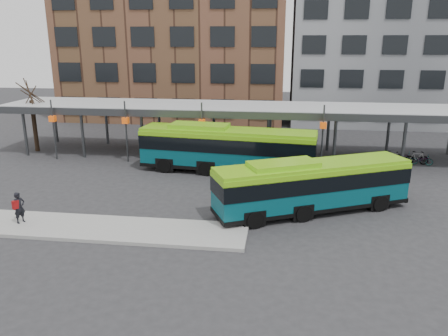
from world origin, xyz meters
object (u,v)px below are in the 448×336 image
at_px(tree, 34,123).
at_px(bus_rear, 227,148).
at_px(bus_front, 312,185).
at_px(pedestrian, 19,207).

bearing_deg(tree, bus_rear, -13.31).
xyz_separation_m(tree, bus_front, (22.77, -11.08, -0.83)).
bearing_deg(tree, bus_front, -25.95).
relative_size(bus_front, pedestrian, 6.73).
bearing_deg(pedestrian, tree, 54.74).
height_order(bus_front, bus_rear, bus_rear).
bearing_deg(bus_front, bus_rear, 103.05).
height_order(tree, bus_front, tree).
bearing_deg(pedestrian, bus_front, -47.86).
distance_m(bus_front, bus_rear, 9.03).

